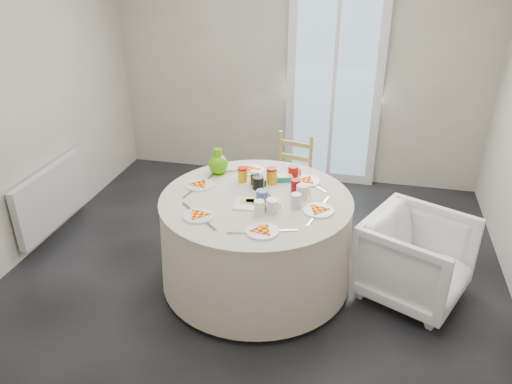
% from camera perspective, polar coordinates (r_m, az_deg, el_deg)
% --- Properties ---
extents(floor, '(4.00, 4.00, 0.00)m').
position_cam_1_polar(floor, '(4.18, -0.11, -9.28)').
color(floor, black).
rests_on(floor, ground).
extents(wall_back, '(4.00, 0.02, 2.60)m').
position_cam_1_polar(wall_back, '(5.46, 4.84, 14.52)').
color(wall_back, '#BCB5A3').
rests_on(wall_back, floor).
extents(wall_left, '(0.02, 4.00, 2.60)m').
position_cam_1_polar(wall_left, '(4.45, -26.42, 8.94)').
color(wall_left, '#BCB5A3').
rests_on(wall_left, floor).
extents(glass_door, '(1.00, 0.08, 2.10)m').
position_cam_1_polar(glass_door, '(5.43, 8.91, 11.50)').
color(glass_door, silver).
rests_on(glass_door, floor).
extents(radiator, '(0.07, 1.00, 0.55)m').
position_cam_1_polar(radiator, '(4.88, -22.30, -0.54)').
color(radiator, silver).
rests_on(radiator, floor).
extents(table, '(1.48, 1.48, 0.75)m').
position_cam_1_polar(table, '(3.89, -0.00, -5.59)').
color(table, beige).
rests_on(table, floor).
extents(wooden_chair, '(0.44, 0.43, 0.83)m').
position_cam_1_polar(wooden_chair, '(4.78, 3.76, 2.18)').
color(wooden_chair, tan).
rests_on(wooden_chair, floor).
extents(armchair, '(0.90, 0.92, 0.73)m').
position_cam_1_polar(armchair, '(3.92, 17.93, -6.57)').
color(armchair, white).
rests_on(armchair, floor).
extents(place_settings, '(1.50, 1.50, 0.02)m').
position_cam_1_polar(place_settings, '(3.69, -0.00, -0.41)').
color(place_settings, white).
rests_on(place_settings, table).
extents(jar_cluster, '(0.53, 0.31, 0.15)m').
position_cam_1_polar(jar_cluster, '(3.84, 1.27, 1.52)').
color(jar_cluster, '#825B10').
rests_on(jar_cluster, table).
extents(butter_tub, '(0.14, 0.12, 0.05)m').
position_cam_1_polar(butter_tub, '(3.96, 3.29, 1.77)').
color(butter_tub, '#058880').
rests_on(butter_tub, table).
extents(green_pitcher, '(0.21, 0.21, 0.21)m').
position_cam_1_polar(green_pitcher, '(4.06, -4.36, 3.67)').
color(green_pitcher, '#4AA007').
rests_on(green_pitcher, table).
extents(cheese_platter, '(0.33, 0.24, 0.04)m').
position_cam_1_polar(cheese_platter, '(3.60, -0.12, -1.17)').
color(cheese_platter, white).
rests_on(cheese_platter, table).
extents(mugs_glasses, '(0.84, 0.84, 0.12)m').
position_cam_1_polar(mugs_glasses, '(3.68, 2.57, 0.14)').
color(mugs_glasses, '#9D9C9B').
rests_on(mugs_glasses, table).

